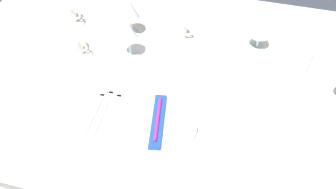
# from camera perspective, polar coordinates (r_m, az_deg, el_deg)

# --- Properties ---
(ground_plane) EXTENTS (6.00, 6.00, 0.00)m
(ground_plane) POSITION_cam_1_polar(r_m,az_deg,el_deg) (1.90, 2.10, -13.46)
(ground_plane) COLOR #383D47
(dining_table) EXTENTS (1.80, 1.11, 0.74)m
(dining_table) POSITION_cam_1_polar(r_m,az_deg,el_deg) (1.38, 2.83, 0.49)
(dining_table) COLOR silver
(dining_table) RESTS_ON ground
(dinner_plate) EXTENTS (0.25, 0.25, 0.02)m
(dinner_plate) POSITION_cam_1_polar(r_m,az_deg,el_deg) (1.15, -1.56, -4.53)
(dinner_plate) COLOR white
(dinner_plate) RESTS_ON dining_table
(toothbrush_package) EXTENTS (0.07, 0.21, 0.02)m
(toothbrush_package) POSITION_cam_1_polar(r_m,az_deg,el_deg) (1.14, -1.58, -4.00)
(toothbrush_package) COLOR blue
(toothbrush_package) RESTS_ON dinner_plate
(fork_outer) EXTENTS (0.03, 0.22, 0.00)m
(fork_outer) POSITION_cam_1_polar(r_m,az_deg,el_deg) (1.21, -8.33, -2.32)
(fork_outer) COLOR beige
(fork_outer) RESTS_ON dining_table
(fork_inner) EXTENTS (0.03, 0.22, 0.00)m
(fork_inner) POSITION_cam_1_polar(r_m,az_deg,el_deg) (1.23, -9.59, -1.86)
(fork_inner) COLOR beige
(fork_inner) RESTS_ON dining_table
(fork_salad) EXTENTS (0.03, 0.21, 0.00)m
(fork_salad) POSITION_cam_1_polar(r_m,az_deg,el_deg) (1.23, -10.84, -1.99)
(fork_salad) COLOR beige
(fork_salad) RESTS_ON dining_table
(dinner_knife) EXTENTS (0.03, 0.21, 0.00)m
(dinner_knife) POSITION_cam_1_polar(r_m,az_deg,el_deg) (1.15, 5.95, -5.90)
(dinner_knife) COLOR beige
(dinner_knife) RESTS_ON dining_table
(spoon_soup) EXTENTS (0.03, 0.21, 0.01)m
(spoon_soup) POSITION_cam_1_polar(r_m,az_deg,el_deg) (1.17, 7.76, -4.77)
(spoon_soup) COLOR beige
(spoon_soup) RESTS_ON dining_table
(spoon_dessert) EXTENTS (0.03, 0.22, 0.01)m
(spoon_dessert) POSITION_cam_1_polar(r_m,az_deg,el_deg) (1.17, 9.36, -5.05)
(spoon_dessert) COLOR beige
(spoon_dessert) RESTS_ON dining_table
(saucer_left) EXTENTS (0.14, 0.14, 0.01)m
(saucer_left) POSITION_cam_1_polar(r_m,az_deg,el_deg) (1.44, -14.18, 6.13)
(saucer_left) COLOR white
(saucer_left) RESTS_ON dining_table
(coffee_cup_left) EXTENTS (0.10, 0.08, 0.07)m
(coffee_cup_left) POSITION_cam_1_polar(r_m,az_deg,el_deg) (1.42, -14.39, 7.28)
(coffee_cup_left) COLOR white
(coffee_cup_left) RESTS_ON saucer_left
(saucer_right) EXTENTS (0.13, 0.13, 0.01)m
(saucer_right) POSITION_cam_1_polar(r_m,az_deg,el_deg) (1.61, -14.95, 10.65)
(saucer_right) COLOR white
(saucer_right) RESTS_ON dining_table
(coffee_cup_right) EXTENTS (0.10, 0.08, 0.07)m
(coffee_cup_right) POSITION_cam_1_polar(r_m,az_deg,el_deg) (1.59, -15.17, 11.82)
(coffee_cup_right) COLOR white
(coffee_cup_right) RESTS_ON saucer_right
(saucer_far) EXTENTS (0.14, 0.14, 0.01)m
(saucer_far) POSITION_cam_1_polar(r_m,az_deg,el_deg) (1.47, 1.33, 8.60)
(saucer_far) COLOR white
(saucer_far) RESTS_ON dining_table
(coffee_cup_far) EXTENTS (0.10, 0.08, 0.07)m
(coffee_cup_far) POSITION_cam_1_polar(r_m,az_deg,el_deg) (1.45, 1.43, 9.81)
(coffee_cup_far) COLOR white
(coffee_cup_far) RESTS_ON saucer_far
(wine_glass_centre) EXTENTS (0.08, 0.08, 0.14)m
(wine_glass_centre) POSITION_cam_1_polar(r_m,az_deg,el_deg) (1.42, 14.00, 9.89)
(wine_glass_centre) COLOR silver
(wine_glass_centre) RESTS_ON dining_table
(wine_glass_right) EXTENTS (0.07, 0.07, 0.14)m
(wine_glass_right) POSITION_cam_1_polar(r_m,az_deg,el_deg) (1.34, -6.01, 9.20)
(wine_glass_right) COLOR silver
(wine_glass_right) RESTS_ON dining_table
(wine_glass_far) EXTENTS (0.08, 0.08, 0.16)m
(wine_glass_far) POSITION_cam_1_polar(r_m,az_deg,el_deg) (1.45, -5.92, 12.73)
(wine_glass_far) COLOR silver
(wine_glass_far) RESTS_ON dining_table
(drink_tumbler) EXTENTS (0.06, 0.06, 0.10)m
(drink_tumbler) POSITION_cam_1_polar(r_m,az_deg,el_deg) (1.37, 19.53, 4.37)
(drink_tumbler) COLOR silver
(drink_tumbler) RESTS_ON dining_table
(napkin_folded) EXTENTS (0.08, 0.08, 0.18)m
(napkin_folded) POSITION_cam_1_polar(r_m,az_deg,el_deg) (1.42, 20.87, 7.99)
(napkin_folded) COLOR white
(napkin_folded) RESTS_ON dining_table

